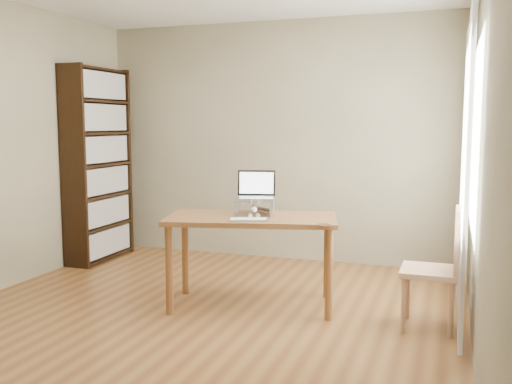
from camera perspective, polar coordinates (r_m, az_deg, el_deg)
name	(u,v)px	position (r m, az deg, el deg)	size (l,w,h in m)	color
room	(192,151)	(4.18, -6.43, 4.13)	(4.04, 4.54, 2.64)	brown
bookshelf	(98,165)	(6.47, -15.49, 2.66)	(0.30, 0.90, 2.10)	black
curtains	(465,167)	(4.57, 20.18, 2.34)	(0.03, 1.90, 2.25)	white
desk	(252,228)	(4.64, -0.42, -3.67)	(1.48, 0.98, 0.75)	brown
laptop_stand	(255,205)	(4.69, -0.10, -1.28)	(0.32, 0.25, 0.13)	silver
laptop	(257,191)	(4.72, 0.12, 0.08)	(0.36, 0.33, 0.22)	silver
keyboard	(248,220)	(4.40, -0.76, -2.79)	(0.32, 0.22, 0.02)	silver
coaster	(323,225)	(4.25, 6.76, -3.28)	(0.10, 0.10, 0.01)	#51341B
cat	(256,206)	(4.72, -0.04, -1.44)	(0.25, 0.48, 0.15)	#3F3732
chair	(440,264)	(4.36, 17.88, -6.91)	(0.40, 0.40, 0.90)	tan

